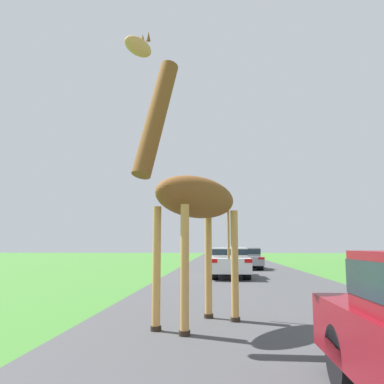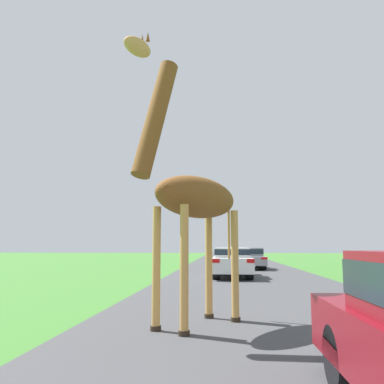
# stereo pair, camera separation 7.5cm
# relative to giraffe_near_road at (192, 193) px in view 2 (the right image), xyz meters

# --- Properties ---
(road) EXTENTS (7.23, 120.00, 0.00)m
(road) POSITION_rel_giraffe_near_road_xyz_m (1.52, 21.88, -2.38)
(road) COLOR #424244
(road) RESTS_ON ground
(giraffe_near_road) EXTENTS (2.07, 2.74, 4.94)m
(giraffe_near_road) POSITION_rel_giraffe_near_road_xyz_m (0.00, 0.00, 0.00)
(giraffe_near_road) COLOR tan
(giraffe_near_road) RESTS_ON ground
(car_queue_right) EXTENTS (1.70, 4.63, 1.33)m
(car_queue_right) POSITION_rel_giraffe_near_road_xyz_m (0.97, 11.52, -1.66)
(car_queue_right) COLOR silver
(car_queue_right) RESTS_ON ground
(car_queue_left) EXTENTS (2.00, 4.45, 1.29)m
(car_queue_left) POSITION_rel_giraffe_near_road_xyz_m (2.07, 18.29, -1.69)
(car_queue_left) COLOR gray
(car_queue_left) RESTS_ON ground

